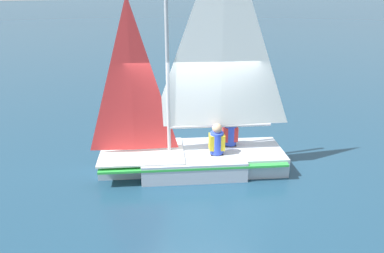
% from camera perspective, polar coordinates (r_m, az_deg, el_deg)
% --- Properties ---
extents(ground_plane, '(260.00, 260.00, 0.00)m').
position_cam_1_polar(ground_plane, '(8.83, 0.00, -6.34)').
color(ground_plane, navy).
extents(sailboat_main, '(4.33, 3.49, 5.42)m').
position_cam_1_polar(sailboat_main, '(8.52, 0.34, -1.75)').
color(sailboat_main, '#B2BCCC').
rests_on(sailboat_main, ground_plane).
extents(sailor_helm, '(0.43, 0.41, 1.16)m').
position_cam_1_polar(sailor_helm, '(8.45, 3.78, -3.03)').
color(sailor_helm, black).
rests_on(sailor_helm, ground_plane).
extents(sailor_crew, '(0.43, 0.41, 1.16)m').
position_cam_1_polar(sailor_crew, '(8.95, 5.80, -1.73)').
color(sailor_crew, black).
rests_on(sailor_crew, ground_plane).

